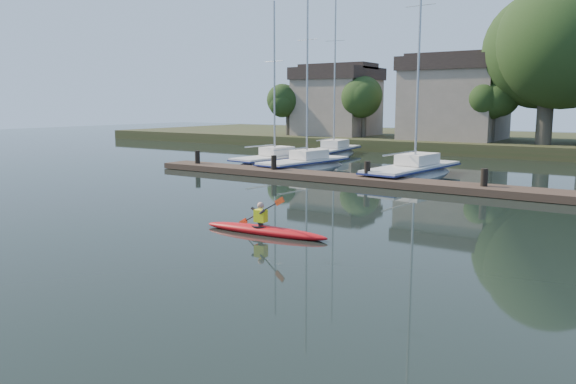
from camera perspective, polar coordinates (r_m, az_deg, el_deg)
The scene contains 8 objects.
ground at distance 16.51m, azimuth -3.86°, elevation -5.78°, with size 160.00×160.00×0.00m, color black.
kayak at distance 18.30m, azimuth -2.45°, elevation -3.73°, with size 4.58×0.96×1.45m.
dock at distance 28.65m, azimuth 13.44°, elevation 0.73°, with size 34.00×2.00×1.80m.
sailboat_0 at distance 38.64m, azimuth -1.57°, elevation 2.46°, with size 3.15×7.91×12.21m.
sailboat_1 at distance 36.32m, azimuth 1.68°, elevation 2.06°, with size 3.21×8.80×14.06m.
sailboat_2 at distance 33.01m, azimuth 12.50°, elevation 1.12°, with size 3.31×10.09×16.41m.
sailboat_5 at distance 45.58m, azimuth 4.54°, elevation 3.45°, with size 3.38×9.63×15.60m.
shore at distance 53.56m, azimuth 25.15°, elevation 7.13°, with size 90.00×25.25×12.75m.
Camera 1 is at (9.75, -12.64, 4.21)m, focal length 35.00 mm.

